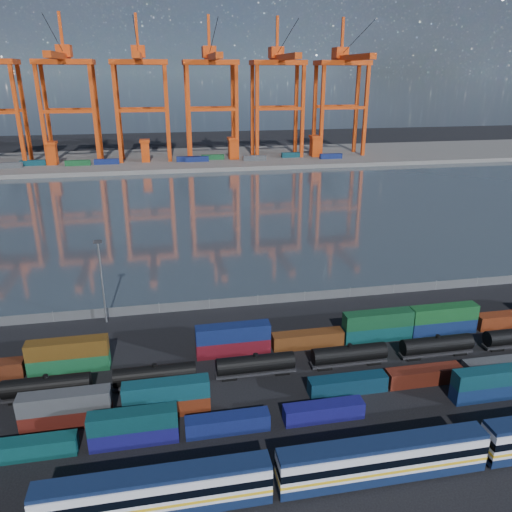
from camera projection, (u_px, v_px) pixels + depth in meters
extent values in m
plane|color=black|center=(292.00, 382.00, 77.11)|extent=(700.00, 700.00, 0.00)
plane|color=#2E3A43|center=(216.00, 210.00, 173.86)|extent=(700.00, 700.00, 0.00)
cube|color=#514F4C|center=(194.00, 159.00, 270.26)|extent=(700.00, 70.00, 2.00)
cone|color=#1E2630|center=(223.00, 7.00, 1507.11)|extent=(1040.00, 1040.00, 460.00)
cone|color=#1E2630|center=(348.00, 24.00, 1591.59)|extent=(960.00, 960.00, 380.00)
cone|color=#1E2630|center=(446.00, 39.00, 1667.24)|extent=(840.00, 840.00, 300.00)
cube|color=silver|center=(155.00, 492.00, 53.34)|extent=(25.12, 3.01, 3.82)
cube|color=#0F1C3A|center=(157.00, 506.00, 54.04)|extent=(25.12, 3.07, 1.21)
cube|color=#0F1C3A|center=(154.00, 476.00, 52.59)|extent=(25.12, 2.71, 0.50)
cube|color=gold|center=(156.00, 497.00, 53.62)|extent=(25.15, 3.11, 0.36)
cube|color=black|center=(155.00, 489.00, 53.20)|extent=(25.15, 3.11, 1.00)
cube|color=black|center=(237.00, 498.00, 55.78)|extent=(3.01, 2.01, 0.70)
cube|color=silver|center=(383.00, 458.00, 57.93)|extent=(25.12, 3.01, 3.82)
cube|color=#0F1C3A|center=(381.00, 472.00, 58.63)|extent=(25.12, 3.07, 1.21)
cube|color=#0F1C3A|center=(384.00, 443.00, 57.18)|extent=(25.12, 2.71, 0.50)
cube|color=gold|center=(382.00, 464.00, 58.21)|extent=(25.15, 3.11, 0.36)
cube|color=black|center=(383.00, 456.00, 57.79)|extent=(25.15, 3.11, 1.00)
cube|color=black|center=(309.00, 487.00, 57.27)|extent=(3.01, 2.01, 0.70)
cube|color=black|center=(449.00, 465.00, 60.37)|extent=(3.01, 2.01, 0.70)
cube|color=black|center=(511.00, 456.00, 61.86)|extent=(3.01, 2.01, 0.70)
cube|color=#0C3E40|center=(30.00, 448.00, 61.89)|extent=(11.24, 2.29, 2.43)
cube|color=navy|center=(134.00, 435.00, 64.12)|extent=(11.24, 2.29, 2.43)
cube|color=#0B353A|center=(133.00, 420.00, 63.28)|extent=(11.24, 2.29, 2.43)
cube|color=navy|center=(228.00, 423.00, 66.26)|extent=(11.24, 2.29, 2.43)
cube|color=navy|center=(324.00, 411.00, 68.62)|extent=(11.24, 2.29, 2.43)
cube|color=navy|center=(488.00, 391.00, 73.06)|extent=(11.24, 2.29, 2.43)
cube|color=#0D3843|center=(491.00, 377.00, 72.22)|extent=(11.24, 2.29, 2.43)
cube|color=#4E150F|center=(67.00, 417.00, 67.36)|extent=(11.93, 2.43, 2.59)
cube|color=#3E4043|center=(64.00, 401.00, 66.47)|extent=(11.93, 2.43, 2.59)
cube|color=#62220E|center=(167.00, 405.00, 69.73)|extent=(11.93, 2.43, 2.59)
cube|color=#0D3A45|center=(166.00, 390.00, 68.83)|extent=(11.93, 2.43, 2.59)
cube|color=#0B2A3D|center=(348.00, 384.00, 74.42)|extent=(11.93, 2.43, 2.59)
cube|color=#581D11|center=(424.00, 375.00, 76.61)|extent=(11.93, 2.43, 2.59)
cube|color=#414346|center=(499.00, 367.00, 78.89)|extent=(11.93, 2.43, 2.59)
cube|color=#15502C|center=(70.00, 363.00, 79.85)|extent=(12.55, 2.55, 2.72)
cube|color=#543610|center=(67.00, 348.00, 78.91)|extent=(12.55, 2.55, 2.72)
cube|color=#590D16|center=(233.00, 347.00, 84.53)|extent=(12.55, 2.55, 2.72)
cube|color=#101D50|center=(233.00, 332.00, 83.59)|extent=(12.55, 2.55, 2.72)
cube|color=#5B2E12|center=(308.00, 339.00, 86.85)|extent=(12.55, 2.55, 2.72)
cube|color=#0C3D40|center=(377.00, 333.00, 89.12)|extent=(12.55, 2.55, 2.72)
cube|color=#124424|center=(378.00, 319.00, 88.18)|extent=(12.55, 2.55, 2.72)
cube|color=navy|center=(442.00, 326.00, 91.37)|extent=(12.55, 2.55, 2.72)
cube|color=#155123|center=(444.00, 313.00, 90.43)|extent=(12.55, 2.55, 2.72)
cube|color=maroon|center=(507.00, 320.00, 93.74)|extent=(12.55, 2.55, 2.72)
cylinder|color=black|center=(47.00, 385.00, 72.69)|extent=(12.25, 2.73, 2.73)
cylinder|color=black|center=(45.00, 377.00, 72.17)|extent=(0.75, 0.75, 0.47)
cube|color=black|center=(48.00, 394.00, 73.22)|extent=(12.73, 1.89, 0.38)
cube|color=black|center=(18.00, 400.00, 72.60)|extent=(2.36, 1.70, 0.57)
cube|color=black|center=(79.00, 393.00, 74.10)|extent=(2.36, 1.70, 0.57)
cylinder|color=black|center=(155.00, 374.00, 75.43)|extent=(12.25, 2.73, 2.73)
cylinder|color=black|center=(154.00, 365.00, 74.91)|extent=(0.75, 0.75, 0.47)
cube|color=black|center=(156.00, 382.00, 75.95)|extent=(12.73, 1.89, 0.38)
cube|color=black|center=(127.00, 388.00, 75.34)|extent=(2.36, 1.70, 0.57)
cube|color=black|center=(184.00, 382.00, 76.83)|extent=(2.36, 1.70, 0.57)
cylinder|color=black|center=(256.00, 363.00, 78.17)|extent=(12.25, 2.73, 2.73)
cylinder|color=black|center=(256.00, 355.00, 77.65)|extent=(0.75, 0.75, 0.47)
cube|color=black|center=(256.00, 372.00, 78.69)|extent=(12.73, 1.89, 0.38)
cube|color=black|center=(229.00, 377.00, 78.07)|extent=(2.36, 1.70, 0.57)
cube|color=black|center=(282.00, 371.00, 79.57)|extent=(2.36, 1.70, 0.57)
cylinder|color=black|center=(349.00, 354.00, 80.91)|extent=(12.25, 2.73, 2.73)
cylinder|color=black|center=(350.00, 345.00, 80.38)|extent=(0.75, 0.75, 0.47)
cube|color=black|center=(349.00, 362.00, 81.43)|extent=(12.73, 1.89, 0.38)
cube|color=black|center=(324.00, 366.00, 80.81)|extent=(2.36, 1.70, 0.57)
cube|color=black|center=(373.00, 361.00, 82.31)|extent=(2.36, 1.70, 0.57)
cylinder|color=black|center=(437.00, 344.00, 83.64)|extent=(12.25, 2.73, 2.73)
cylinder|color=black|center=(438.00, 337.00, 83.12)|extent=(0.75, 0.75, 0.47)
cube|color=black|center=(436.00, 352.00, 84.17)|extent=(12.73, 1.89, 0.38)
cube|color=black|center=(412.00, 357.00, 83.55)|extent=(2.36, 1.70, 0.57)
cube|color=black|center=(458.00, 352.00, 85.05)|extent=(2.36, 1.70, 0.57)
cube|color=black|center=(495.00, 348.00, 86.28)|extent=(2.36, 1.70, 0.57)
cube|color=#595B5E|center=(258.00, 300.00, 102.56)|extent=(160.00, 0.06, 2.00)
cylinder|color=slate|center=(53.00, 317.00, 95.46)|extent=(0.12, 0.12, 2.20)
cylinder|color=slate|center=(107.00, 312.00, 97.23)|extent=(0.12, 0.12, 2.20)
cylinder|color=slate|center=(159.00, 308.00, 99.00)|extent=(0.12, 0.12, 2.20)
cylinder|color=slate|center=(209.00, 304.00, 100.76)|extent=(0.12, 0.12, 2.20)
cylinder|color=slate|center=(258.00, 300.00, 102.53)|extent=(0.12, 0.12, 2.20)
cylinder|color=slate|center=(305.00, 296.00, 104.29)|extent=(0.12, 0.12, 2.20)
cylinder|color=slate|center=(350.00, 292.00, 106.06)|extent=(0.12, 0.12, 2.20)
cylinder|color=slate|center=(394.00, 289.00, 107.83)|extent=(0.12, 0.12, 2.20)
cylinder|color=slate|center=(436.00, 285.00, 109.59)|extent=(0.12, 0.12, 2.20)
cylinder|color=slate|center=(477.00, 282.00, 111.36)|extent=(0.12, 0.12, 2.20)
cylinder|color=slate|center=(102.00, 284.00, 93.00)|extent=(0.36, 0.36, 16.00)
cube|color=black|center=(97.00, 242.00, 90.13)|extent=(1.60, 0.40, 0.60)
cube|color=#C83C0E|center=(18.00, 118.00, 236.64)|extent=(1.77, 1.77, 49.79)
cube|color=#C83C0E|center=(25.00, 115.00, 248.87)|extent=(1.77, 1.77, 49.79)
cube|color=#C83C0E|center=(42.00, 117.00, 238.52)|extent=(1.77, 1.77, 49.79)
cube|color=#C83C0E|center=(47.00, 115.00, 250.76)|extent=(1.77, 1.77, 49.79)
cube|color=#C83C0E|center=(95.00, 116.00, 242.82)|extent=(1.77, 1.77, 49.79)
cube|color=#C83C0E|center=(98.00, 114.00, 255.06)|extent=(1.77, 1.77, 49.79)
cube|color=#C83C0E|center=(68.00, 111.00, 239.81)|extent=(24.34, 1.55, 1.55)
cube|color=#C83C0E|center=(72.00, 110.00, 252.04)|extent=(24.34, 1.55, 1.55)
cube|color=#C83C0E|center=(64.00, 62.00, 238.17)|extent=(27.66, 15.49, 2.43)
cube|color=#C83C0E|center=(58.00, 56.00, 225.17)|extent=(3.32, 53.11, 2.77)
cube|color=#C83C0E|center=(64.00, 51.00, 240.53)|extent=(6.64, 8.85, 5.53)
cube|color=#C83C0E|center=(61.00, 32.00, 235.62)|extent=(1.33, 1.33, 17.70)
cylinder|color=black|center=(55.00, 37.00, 220.05)|extent=(0.27, 45.54, 15.02)
cube|color=#C83C0E|center=(117.00, 116.00, 244.70)|extent=(1.77, 1.77, 49.79)
cube|color=#C83C0E|center=(119.00, 114.00, 256.94)|extent=(1.77, 1.77, 49.79)
cube|color=#C83C0E|center=(167.00, 115.00, 249.00)|extent=(1.77, 1.77, 49.79)
cube|color=#C83C0E|center=(167.00, 113.00, 261.24)|extent=(1.77, 1.77, 49.79)
cube|color=#C83C0E|center=(142.00, 110.00, 245.99)|extent=(24.34, 1.55, 1.55)
cube|color=#C83C0E|center=(143.00, 109.00, 258.23)|extent=(24.34, 1.55, 1.55)
cube|color=#C83C0E|center=(139.00, 62.00, 244.35)|extent=(27.66, 15.49, 2.43)
cube|color=#C83C0E|center=(138.00, 56.00, 231.35)|extent=(3.32, 53.11, 2.77)
cube|color=#C83C0E|center=(138.00, 51.00, 246.71)|extent=(6.64, 8.85, 5.53)
cube|color=#C83C0E|center=(137.00, 33.00, 241.80)|extent=(1.33, 1.33, 17.70)
cylinder|color=black|center=(136.00, 38.00, 226.23)|extent=(0.27, 45.54, 15.02)
cube|color=#C83C0E|center=(189.00, 115.00, 250.88)|extent=(1.77, 1.77, 49.79)
cube|color=#C83C0E|center=(187.00, 113.00, 263.12)|extent=(1.77, 1.77, 49.79)
cube|color=#C83C0E|center=(237.00, 114.00, 255.18)|extent=(1.77, 1.77, 49.79)
cube|color=#C83C0E|center=(233.00, 112.00, 267.42)|extent=(1.77, 1.77, 49.79)
cube|color=#C83C0E|center=(213.00, 110.00, 252.17)|extent=(24.34, 1.55, 1.55)
cube|color=#C83C0E|center=(210.00, 108.00, 264.41)|extent=(24.34, 1.55, 1.55)
cube|color=#C83C0E|center=(210.00, 62.00, 250.53)|extent=(27.66, 15.49, 2.43)
cube|color=#C83C0E|center=(213.00, 57.00, 237.53)|extent=(3.32, 53.11, 2.77)
cube|color=#C83C0E|center=(209.00, 52.00, 252.89)|extent=(6.64, 8.85, 5.53)
cube|color=#C83C0E|center=(209.00, 34.00, 247.98)|extent=(1.33, 1.33, 17.70)
cylinder|color=black|center=(213.00, 39.00, 232.41)|extent=(0.27, 45.54, 15.02)
cube|color=#C83C0E|center=(257.00, 114.00, 257.07)|extent=(1.77, 1.77, 49.79)
cube|color=#C83C0E|center=(252.00, 112.00, 269.30)|extent=(1.77, 1.77, 49.79)
cube|color=#C83C0E|center=(303.00, 113.00, 261.36)|extent=(1.77, 1.77, 49.79)
cube|color=#C83C0E|center=(296.00, 111.00, 273.60)|extent=(1.77, 1.77, 49.79)
cube|color=#C83C0E|center=(280.00, 109.00, 258.35)|extent=(24.34, 1.55, 1.55)
cube|color=#C83C0E|center=(274.00, 107.00, 270.59)|extent=(24.34, 1.55, 1.55)
cube|color=#C83C0E|center=(278.00, 63.00, 256.72)|extent=(27.66, 15.49, 2.43)
cube|color=#C83C0E|center=(284.00, 57.00, 243.72)|extent=(3.32, 53.11, 2.77)
cube|color=#C83C0E|center=(276.00, 52.00, 259.07)|extent=(6.64, 8.85, 5.53)
cube|color=#C83C0E|center=(277.00, 35.00, 254.16)|extent=(1.33, 1.33, 17.70)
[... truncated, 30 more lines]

